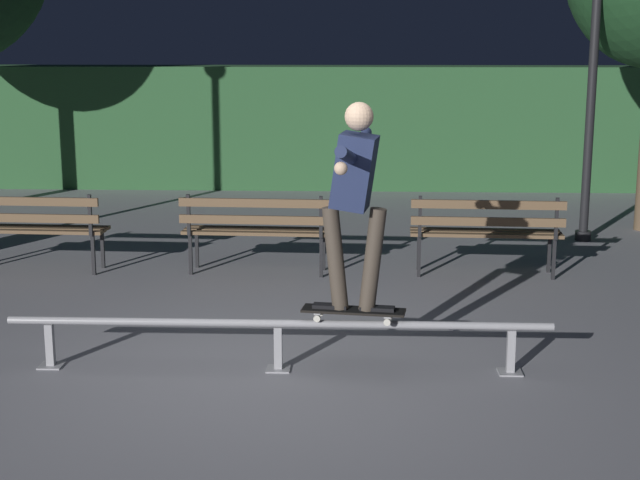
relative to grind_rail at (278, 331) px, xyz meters
name	(u,v)px	position (x,y,z in m)	size (l,w,h in m)	color
ground_plane	(277,376)	(0.00, -0.13, -0.31)	(90.00, 90.00, 0.00)	gray
hedge_backdrop	(324,127)	(0.00, 9.23, 0.70)	(24.00, 1.20, 2.03)	#2D5B33
grind_rail	(278,331)	(0.00, 0.00, 0.00)	(4.16, 0.18, 0.40)	#9E9EA3
skateboard	(353,311)	(0.57, 0.00, 0.16)	(0.80, 0.30, 0.09)	black
skateboarder	(355,189)	(0.58, 0.00, 1.10)	(0.63, 1.40, 1.56)	black
park_bench_leftmost	(30,223)	(-2.93, 2.98, 0.22)	(1.62, 0.48, 0.88)	black
park_bench_left_center	(256,225)	(-0.49, 2.98, 0.22)	(1.62, 0.48, 0.88)	black
park_bench_right_center	(486,227)	(1.96, 2.98, 0.22)	(1.62, 0.48, 0.88)	black
lamp_post_right	(595,39)	(3.43, 4.89, 2.17)	(0.32, 0.32, 3.90)	black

